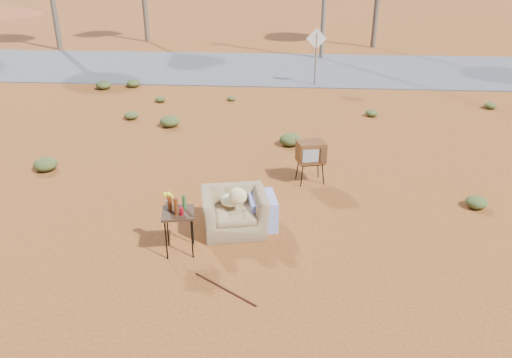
{
  "coord_description": "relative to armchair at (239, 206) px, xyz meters",
  "views": [
    {
      "loc": [
        0.69,
        -7.62,
        4.78
      ],
      "look_at": [
        0.02,
        1.12,
        0.8
      ],
      "focal_mm": 35.0,
      "sensor_mm": 36.0,
      "label": 1
    }
  ],
  "objects": [
    {
      "name": "rusty_bar",
      "position": [
        -0.03,
        -1.9,
        -0.47
      ],
      "size": [
        1.06,
        0.78,
        0.03
      ],
      "primitive_type": "cylinder",
      "rotation": [
        0.0,
        1.57,
        -0.62
      ],
      "color": "#502215",
      "rests_on": "ground"
    },
    {
      "name": "road_sign",
      "position": [
        1.75,
        11.42,
        1.02
      ],
      "size": [
        0.78,
        0.06,
        2.19
      ],
      "color": "brown",
      "rests_on": "ground"
    },
    {
      "name": "side_table",
      "position": [
        -0.99,
        -0.84,
        0.32
      ],
      "size": [
        0.63,
        0.63,
        1.09
      ],
      "rotation": [
        0.0,
        0.0,
        0.18
      ],
      "color": "#372214",
      "rests_on": "ground"
    },
    {
      "name": "armchair",
      "position": [
        0.0,
        0.0,
        0.0
      ],
      "size": [
        1.5,
        1.16,
        1.03
      ],
      "rotation": [
        0.0,
        0.0,
        0.22
      ],
      "color": "olive",
      "rests_on": "ground"
    },
    {
      "name": "highway",
      "position": [
        0.25,
        14.42,
        -0.46
      ],
      "size": [
        140.0,
        7.0,
        0.04
      ],
      "primitive_type": "cube",
      "color": "#565659",
      "rests_on": "ground"
    },
    {
      "name": "tv_unit",
      "position": [
        1.37,
        2.23,
        0.24
      ],
      "size": [
        0.71,
        0.62,
        0.97
      ],
      "rotation": [
        0.0,
        0.0,
        0.26
      ],
      "color": "black",
      "rests_on": "ground"
    },
    {
      "name": "scrub_patch",
      "position": [
        -0.57,
        3.83,
        -0.34
      ],
      "size": [
        17.49,
        8.07,
        0.33
      ],
      "color": "#455425",
      "rests_on": "ground"
    },
    {
      "name": "ground",
      "position": [
        0.25,
        -0.58,
        -0.48
      ],
      "size": [
        140.0,
        140.0,
        0.0
      ],
      "primitive_type": "plane",
      "color": "#944D1D",
      "rests_on": "ground"
    }
  ]
}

